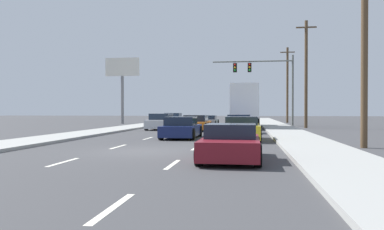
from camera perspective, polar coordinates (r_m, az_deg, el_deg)
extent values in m
plane|color=#3D3D3F|center=(39.58, 2.67, -1.60)|extent=(140.00, 140.00, 0.00)
cube|color=#9E9E99|center=(34.50, 12.85, -1.84)|extent=(2.73, 80.00, 0.14)
cube|color=#9E9E99|center=(35.95, -8.67, -1.73)|extent=(2.73, 80.00, 0.14)
cube|color=silver|center=(12.36, -18.69, -6.69)|extent=(0.14, 2.00, 0.01)
cube|color=silver|center=(16.94, -10.97, -4.68)|extent=(0.14, 2.00, 0.01)
cube|color=silver|center=(21.71, -6.61, -3.49)|extent=(0.14, 2.00, 0.01)
cube|color=silver|center=(26.56, -3.83, -2.72)|extent=(0.14, 2.00, 0.01)
cube|color=silver|center=(31.46, -1.92, -2.19)|extent=(0.14, 2.00, 0.01)
cube|color=silver|center=(36.38, -0.53, -1.80)|extent=(0.14, 2.00, 0.01)
cube|color=silver|center=(41.33, 0.54, -1.50)|extent=(0.14, 2.00, 0.01)
cube|color=silver|center=(46.28, 1.37, -1.27)|extent=(0.14, 2.00, 0.01)
cube|color=silver|center=(51.25, 2.04, -1.08)|extent=(0.14, 2.00, 0.01)
cube|color=silver|center=(56.22, 2.60, -0.92)|extent=(0.14, 2.00, 0.01)
cube|color=silver|center=(61.20, 3.06, -0.79)|extent=(0.14, 2.00, 0.01)
cube|color=silver|center=(6.50, -11.77, -13.40)|extent=(0.14, 2.00, 0.01)
cube|color=silver|center=(11.25, -2.93, -7.39)|extent=(0.14, 2.00, 0.01)
cube|color=silver|center=(16.15, 0.54, -4.93)|extent=(0.14, 2.00, 0.01)
cube|color=silver|center=(21.09, 2.37, -3.61)|extent=(0.14, 2.00, 0.01)
cube|color=silver|center=(26.06, 3.50, -2.79)|extent=(0.14, 2.00, 0.01)
cube|color=silver|center=(31.04, 4.27, -2.23)|extent=(0.14, 2.00, 0.01)
cube|color=silver|center=(36.02, 4.83, -1.83)|extent=(0.14, 2.00, 0.01)
cube|color=silver|center=(41.01, 5.25, -1.52)|extent=(0.14, 2.00, 0.01)
cube|color=silver|center=(46.00, 5.58, -1.28)|extent=(0.14, 2.00, 0.01)
cube|color=silver|center=(50.99, 5.84, -1.09)|extent=(0.14, 2.00, 0.01)
cube|color=silver|center=(55.99, 6.06, -0.93)|extent=(0.14, 2.00, 0.01)
cube|color=silver|center=(60.98, 6.24, -0.80)|extent=(0.14, 2.00, 0.01)
cube|color=white|center=(38.78, -2.83, -0.96)|extent=(1.78, 4.59, 0.65)
cube|color=#192333|center=(38.70, -2.85, -0.09)|extent=(1.53, 1.97, 0.53)
cylinder|color=black|center=(40.64, -3.50, -1.09)|extent=(0.23, 0.64, 0.64)
cylinder|color=black|center=(40.37, -1.28, -1.10)|extent=(0.23, 0.64, 0.64)
cylinder|color=black|center=(37.24, -4.51, -1.26)|extent=(0.23, 0.64, 0.64)
cylinder|color=black|center=(36.95, -2.09, -1.27)|extent=(0.23, 0.64, 0.64)
cube|color=#B7BABF|center=(31.72, -4.55, -1.31)|extent=(1.88, 4.44, 0.68)
cube|color=#192333|center=(31.58, -4.61, -0.24)|extent=(1.63, 2.13, 0.51)
cylinder|color=black|center=(33.54, -5.30, -1.47)|extent=(0.23, 0.64, 0.64)
cylinder|color=black|center=(33.16, -2.45, -1.49)|extent=(0.23, 0.64, 0.64)
cylinder|color=black|center=(30.34, -6.85, -1.70)|extent=(0.23, 0.64, 0.64)
cylinder|color=black|center=(29.92, -3.72, -1.73)|extent=(0.23, 0.64, 0.64)
cube|color=slate|center=(37.96, 2.40, -1.07)|extent=(1.83, 4.37, 0.55)
cube|color=#192333|center=(37.90, 2.39, -0.36)|extent=(1.59, 1.99, 0.40)
cylinder|color=black|center=(39.67, 1.47, -1.14)|extent=(0.23, 0.64, 0.64)
cylinder|color=black|center=(39.49, 3.86, -1.14)|extent=(0.23, 0.64, 0.64)
cylinder|color=black|center=(36.46, 0.81, -1.30)|extent=(0.23, 0.64, 0.64)
cylinder|color=black|center=(36.26, 3.41, -1.31)|extent=(0.23, 0.64, 0.64)
cube|color=orange|center=(29.99, 0.64, -1.52)|extent=(1.98, 4.36, 0.58)
cube|color=#192333|center=(29.89, 0.62, -0.49)|extent=(1.70, 2.14, 0.50)
cylinder|color=black|center=(31.73, -0.48, -1.59)|extent=(0.23, 0.64, 0.64)
cylinder|color=black|center=(31.47, 2.68, -1.61)|extent=(0.23, 0.64, 0.64)
cylinder|color=black|center=(28.57, -1.60, -1.85)|extent=(0.23, 0.64, 0.64)
cylinder|color=black|center=(28.28, 1.90, -1.87)|extent=(0.23, 0.64, 0.64)
cube|color=#141E4C|center=(21.78, -1.57, -2.33)|extent=(1.86, 4.09, 0.60)
cube|color=#192333|center=(21.55, -1.67, -0.91)|extent=(1.62, 1.85, 0.49)
cylinder|color=black|center=(23.41, -2.98, -2.41)|extent=(0.23, 0.64, 0.64)
cylinder|color=black|center=(23.12, 1.18, -2.44)|extent=(0.23, 0.64, 0.64)
cylinder|color=black|center=(20.51, -4.67, -2.85)|extent=(0.23, 0.64, 0.64)
cylinder|color=black|center=(20.18, 0.06, -2.90)|extent=(0.23, 0.64, 0.64)
cube|color=white|center=(34.07, 7.89, 2.01)|extent=(2.35, 7.05, 2.84)
cube|color=red|center=(30.58, 7.82, 2.43)|extent=(2.09, 0.05, 0.36)
cube|color=#196B38|center=(38.52, 7.96, 0.38)|extent=(2.24, 1.88, 2.16)
cylinder|color=black|center=(38.56, 6.30, -0.95)|extent=(0.30, 0.96, 0.96)
cylinder|color=black|center=(38.54, 9.61, -0.96)|extent=(0.30, 0.96, 0.96)
cylinder|color=black|center=(32.71, 5.91, -1.25)|extent=(0.30, 0.96, 0.96)
cylinder|color=black|center=(32.68, 9.81, -1.26)|extent=(0.30, 0.96, 0.96)
cube|color=#1E389E|center=(27.22, 7.07, -1.65)|extent=(1.77, 4.15, 0.67)
cube|color=#192333|center=(26.88, 7.05, -0.46)|extent=(1.55, 1.91, 0.48)
cylinder|color=black|center=(28.77, 5.54, -1.83)|extent=(0.22, 0.64, 0.64)
cylinder|color=black|center=(28.73, 8.78, -1.84)|extent=(0.22, 0.64, 0.64)
cylinder|color=black|center=(25.74, 5.17, -2.13)|extent=(0.22, 0.64, 0.64)
cylinder|color=black|center=(25.70, 8.79, -2.14)|extent=(0.22, 0.64, 0.64)
cube|color=yellow|center=(20.52, 7.44, -2.39)|extent=(1.87, 4.32, 0.69)
cube|color=#192333|center=(20.26, 7.44, -0.85)|extent=(1.64, 2.15, 0.43)
cylinder|color=black|center=(22.15, 5.25, -2.58)|extent=(0.22, 0.64, 0.64)
cylinder|color=black|center=(22.14, 9.72, -2.59)|extent=(0.22, 0.64, 0.64)
cylinder|color=black|center=(18.96, 4.78, -3.14)|extent=(0.22, 0.64, 0.64)
cylinder|color=black|center=(18.94, 10.01, -3.15)|extent=(0.22, 0.64, 0.64)
cube|color=maroon|center=(12.28, 5.84, -4.73)|extent=(1.82, 4.05, 0.57)
cube|color=#192333|center=(12.26, 5.85, -2.36)|extent=(1.58, 1.74, 0.44)
cylinder|color=black|center=(13.81, 2.73, -4.56)|extent=(0.23, 0.64, 0.64)
cylinder|color=black|center=(13.73, 9.63, -4.60)|extent=(0.23, 0.64, 0.64)
cylinder|color=black|center=(10.92, 1.06, -5.96)|extent=(0.23, 0.64, 0.64)
cylinder|color=black|center=(10.82, 9.83, -6.04)|extent=(0.23, 0.64, 0.64)
cylinder|color=#595B56|center=(41.39, 14.84, 3.61)|extent=(0.20, 0.20, 7.41)
cylinder|color=#595B56|center=(41.40, 9.01, 7.93)|extent=(8.41, 0.14, 0.14)
cube|color=black|center=(41.32, 8.61, 7.04)|extent=(0.40, 0.56, 0.95)
sphere|color=red|center=(41.05, 8.62, 7.50)|extent=(0.20, 0.20, 0.20)
sphere|color=orange|center=(41.01, 8.61, 7.09)|extent=(0.20, 0.20, 0.20)
sphere|color=green|center=(40.98, 8.61, 6.67)|extent=(0.20, 0.20, 0.20)
cube|color=black|center=(41.34, 6.46, 7.04)|extent=(0.40, 0.56, 0.95)
sphere|color=red|center=(41.07, 6.45, 7.50)|extent=(0.20, 0.20, 0.20)
sphere|color=orange|center=(41.03, 6.44, 7.09)|extent=(0.20, 0.20, 0.20)
sphere|color=green|center=(41.00, 6.44, 6.67)|extent=(0.20, 0.20, 0.20)
cylinder|color=brown|center=(17.85, 24.41, 10.04)|extent=(0.28, 0.28, 9.01)
cylinder|color=brown|center=(35.97, 16.70, 5.84)|extent=(0.28, 0.28, 9.66)
cube|color=brown|center=(36.59, 16.73, 12.46)|extent=(1.80, 0.12, 0.12)
cylinder|color=brown|center=(50.31, 14.08, 4.35)|extent=(0.28, 0.28, 9.63)
cube|color=brown|center=(50.75, 14.10, 9.11)|extent=(1.80, 0.12, 0.12)
cylinder|color=slate|center=(46.30, -10.38, 2.25)|extent=(0.36, 0.36, 5.71)
cube|color=silver|center=(46.57, -10.39, 7.10)|extent=(4.15, 0.20, 2.16)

